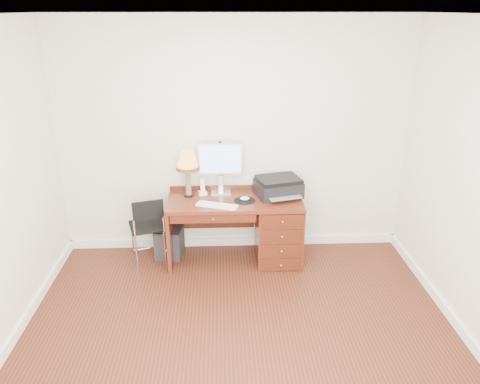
{
  "coord_description": "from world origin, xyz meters",
  "views": [
    {
      "loc": [
        -0.14,
        -3.42,
        2.74
      ],
      "look_at": [
        0.05,
        1.2,
        0.92
      ],
      "focal_mm": 35.0,
      "sensor_mm": 36.0,
      "label": 1
    }
  ],
  "objects_px": {
    "leg_lamp": "(187,163)",
    "equipment_box": "(169,242)",
    "monitor": "(220,162)",
    "chair": "(146,223)",
    "phone": "(202,190)",
    "printer": "(278,187)",
    "desk": "(263,226)"
  },
  "relations": [
    {
      "from": "printer",
      "to": "equipment_box",
      "type": "height_order",
      "value": "printer"
    },
    {
      "from": "monitor",
      "to": "chair",
      "type": "height_order",
      "value": "monitor"
    },
    {
      "from": "phone",
      "to": "chair",
      "type": "relative_size",
      "value": 0.24
    },
    {
      "from": "monitor",
      "to": "leg_lamp",
      "type": "bearing_deg",
      "value": -164.04
    },
    {
      "from": "printer",
      "to": "phone",
      "type": "height_order",
      "value": "printer"
    },
    {
      "from": "phone",
      "to": "chair",
      "type": "distance_m",
      "value": 0.74
    },
    {
      "from": "monitor",
      "to": "leg_lamp",
      "type": "relative_size",
      "value": 1.09
    },
    {
      "from": "phone",
      "to": "equipment_box",
      "type": "height_order",
      "value": "phone"
    },
    {
      "from": "desk",
      "to": "monitor",
      "type": "xyz_separation_m",
      "value": [
        -0.48,
        0.23,
        0.7
      ]
    },
    {
      "from": "leg_lamp",
      "to": "equipment_box",
      "type": "relative_size",
      "value": 1.53
    },
    {
      "from": "chair",
      "to": "leg_lamp",
      "type": "bearing_deg",
      "value": 0.69
    },
    {
      "from": "printer",
      "to": "chair",
      "type": "bearing_deg",
      "value": 170.01
    },
    {
      "from": "monitor",
      "to": "equipment_box",
      "type": "relative_size",
      "value": 1.67
    },
    {
      "from": "equipment_box",
      "to": "chair",
      "type": "bearing_deg",
      "value": -143.67
    },
    {
      "from": "printer",
      "to": "chair",
      "type": "relative_size",
      "value": 0.7
    },
    {
      "from": "equipment_box",
      "to": "monitor",
      "type": "bearing_deg",
      "value": 20.28
    },
    {
      "from": "leg_lamp",
      "to": "chair",
      "type": "xyz_separation_m",
      "value": [
        -0.48,
        -0.15,
        -0.66
      ]
    },
    {
      "from": "monitor",
      "to": "phone",
      "type": "relative_size",
      "value": 3.09
    },
    {
      "from": "chair",
      "to": "equipment_box",
      "type": "xyz_separation_m",
      "value": [
        0.23,
        0.13,
        -0.31
      ]
    },
    {
      "from": "leg_lamp",
      "to": "equipment_box",
      "type": "xyz_separation_m",
      "value": [
        -0.25,
        -0.03,
        -0.97
      ]
    },
    {
      "from": "desk",
      "to": "printer",
      "type": "height_order",
      "value": "printer"
    },
    {
      "from": "chair",
      "to": "phone",
      "type": "bearing_deg",
      "value": -0.53
    },
    {
      "from": "leg_lamp",
      "to": "phone",
      "type": "xyz_separation_m",
      "value": [
        0.15,
        0.03,
        -0.34
      ]
    },
    {
      "from": "printer",
      "to": "leg_lamp",
      "type": "relative_size",
      "value": 1.05
    },
    {
      "from": "monitor",
      "to": "chair",
      "type": "bearing_deg",
      "value": -163.54
    },
    {
      "from": "desk",
      "to": "equipment_box",
      "type": "xyz_separation_m",
      "value": [
        -1.09,
        0.1,
        -0.24
      ]
    },
    {
      "from": "leg_lamp",
      "to": "chair",
      "type": "bearing_deg",
      "value": -162.39
    },
    {
      "from": "monitor",
      "to": "equipment_box",
      "type": "height_order",
      "value": "monitor"
    },
    {
      "from": "printer",
      "to": "leg_lamp",
      "type": "xyz_separation_m",
      "value": [
        -1.02,
        0.03,
        0.29
      ]
    },
    {
      "from": "desk",
      "to": "monitor",
      "type": "relative_size",
      "value": 2.57
    },
    {
      "from": "desk",
      "to": "equipment_box",
      "type": "relative_size",
      "value": 4.29
    },
    {
      "from": "printer",
      "to": "desk",
      "type": "bearing_deg",
      "value": -166.11
    }
  ]
}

